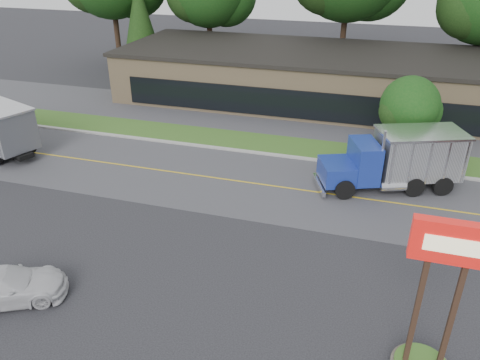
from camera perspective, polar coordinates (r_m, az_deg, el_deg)
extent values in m
plane|color=#38383E|center=(20.80, -9.82, -10.89)|extent=(140.00, 140.00, 0.00)
cube|color=#59595F|center=(27.79, -1.82, 0.06)|extent=(60.00, 8.00, 0.02)
cube|color=gold|center=(27.79, -1.82, 0.06)|extent=(60.00, 0.12, 0.01)
cube|color=#9E9E99|center=(31.41, 0.60, 3.43)|extent=(60.00, 0.30, 0.12)
cube|color=#386121|center=(33.00, 1.48, 4.64)|extent=(60.00, 3.40, 0.03)
cube|color=#59595F|center=(37.52, 3.53, 7.46)|extent=(60.00, 7.00, 0.02)
cube|color=tan|center=(42.21, 8.29, 12.34)|extent=(32.00, 12.00, 4.00)
cube|color=#332116|center=(15.75, 20.65, -14.89)|extent=(0.16, 0.16, 5.00)
cube|color=#332116|center=(15.91, 24.33, -15.24)|extent=(0.16, 0.16, 5.00)
cube|color=red|center=(14.24, 24.42, -6.92)|extent=(2.20, 0.35, 1.30)
cube|color=beige|center=(14.08, 24.49, -7.34)|extent=(1.50, 0.04, 0.50)
cube|color=beige|center=(14.40, 24.36, -6.51)|extent=(1.50, 0.04, 0.50)
cylinder|color=#382619|center=(55.09, -14.64, 15.99)|extent=(0.56, 0.56, 5.33)
cylinder|color=#382619|center=(52.66, -3.66, 15.86)|extent=(0.56, 0.56, 4.59)
cylinder|color=#382619|center=(49.53, 12.29, 15.31)|extent=(0.56, 0.56, 5.81)
cylinder|color=#382619|center=(49.19, 26.40, 12.27)|extent=(0.56, 0.56, 4.48)
sphere|color=black|center=(47.38, 26.31, 18.46)|extent=(5.63, 5.63, 5.63)
cylinder|color=#382619|center=(51.91, -11.57, 13.18)|extent=(0.44, 0.44, 1.00)
cone|color=black|center=(50.99, -12.09, 18.41)|extent=(4.24, 4.24, 8.67)
cylinder|color=#382619|center=(31.71, 19.24, 4.01)|extent=(0.56, 0.56, 1.97)
sphere|color=#113E11|center=(30.82, 20.00, 8.56)|extent=(3.60, 3.60, 3.60)
sphere|color=#113E11|center=(31.43, 21.08, 7.85)|extent=(2.70, 2.70, 2.70)
sphere|color=black|center=(30.57, 18.86, 7.92)|extent=(2.47, 2.47, 2.47)
cylinder|color=black|center=(34.94, -25.20, 4.29)|extent=(1.15, 0.71, 1.10)
cube|color=black|center=(28.09, 18.04, 0.24)|extent=(7.33, 3.64, 0.28)
cube|color=navy|center=(26.79, 11.76, 1.04)|extent=(2.50, 2.79, 1.10)
cube|color=navy|center=(26.98, 14.87, 2.28)|extent=(2.08, 2.71, 2.20)
cube|color=black|center=(26.64, 13.81, 3.03)|extent=(0.82, 1.98, 0.90)
cube|color=silver|center=(28.01, 20.93, 2.97)|extent=(5.07, 3.95, 2.50)
cube|color=silver|center=(27.54, 21.38, 5.43)|extent=(5.26, 4.15, 0.12)
cylinder|color=black|center=(28.06, 11.37, 1.09)|extent=(1.15, 0.73, 1.10)
cylinder|color=black|center=(26.11, 12.64, -1.14)|extent=(1.15, 0.73, 1.10)
cylinder|color=black|center=(29.66, 20.17, 1.36)|extent=(1.15, 0.73, 1.10)
cylinder|color=black|center=(27.82, 21.97, -0.72)|extent=(1.15, 0.73, 1.10)
imported|color=silver|center=(20.85, -26.92, -11.46)|extent=(5.08, 3.98, 1.38)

